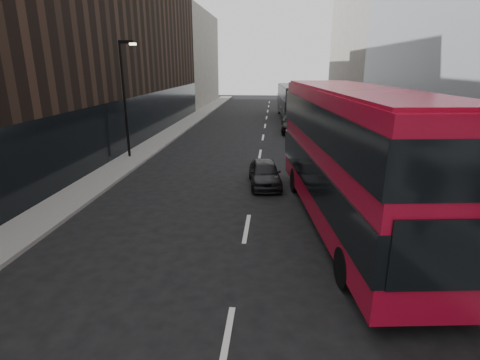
% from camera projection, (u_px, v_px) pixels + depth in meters
% --- Properties ---
extents(sidewalk_right, '(3.00, 80.00, 0.15)m').
position_uv_depth(sidewalk_right, '(358.00, 141.00, 29.31)').
color(sidewalk_right, slate).
rests_on(sidewalk_right, ground).
extents(sidewalk_left, '(2.00, 80.00, 0.15)m').
position_uv_depth(sidewalk_left, '(165.00, 137.00, 30.67)').
color(sidewalk_left, slate).
rests_on(sidewalk_left, ground).
extents(building_victorian, '(6.50, 24.00, 21.00)m').
position_uv_depth(building_victorian, '(366.00, 30.00, 44.19)').
color(building_victorian, slate).
rests_on(building_victorian, ground).
extents(building_left_mid, '(5.00, 24.00, 14.00)m').
position_uv_depth(building_left_mid, '(138.00, 50.00, 33.68)').
color(building_left_mid, black).
rests_on(building_left_mid, ground).
extents(building_left_far, '(5.00, 20.00, 13.00)m').
position_uv_depth(building_left_far, '(191.00, 59.00, 54.75)').
color(building_left_far, slate).
rests_on(building_left_far, ground).
extents(street_lamp, '(1.06, 0.22, 7.00)m').
position_uv_depth(street_lamp, '(125.00, 92.00, 22.81)').
color(street_lamp, black).
rests_on(street_lamp, sidewalk_left).
extents(red_bus, '(4.41, 12.73, 5.05)m').
position_uv_depth(red_bus, '(353.00, 153.00, 13.22)').
color(red_bus, maroon).
rests_on(red_bus, ground).
extents(grey_bus, '(3.31, 11.22, 3.58)m').
position_uv_depth(grey_bus, '(292.00, 101.00, 41.60)').
color(grey_bus, black).
rests_on(grey_bus, ground).
extents(car_a, '(1.89, 3.83, 1.26)m').
position_uv_depth(car_a, '(265.00, 173.00, 18.61)').
color(car_a, black).
rests_on(car_a, ground).
extents(car_b, '(1.52, 4.16, 1.36)m').
position_uv_depth(car_b, '(301.00, 134.00, 28.71)').
color(car_b, gray).
rests_on(car_b, ground).
extents(car_c, '(2.22, 5.28, 1.52)m').
position_uv_depth(car_c, '(293.00, 123.00, 33.19)').
color(car_c, black).
rests_on(car_c, ground).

